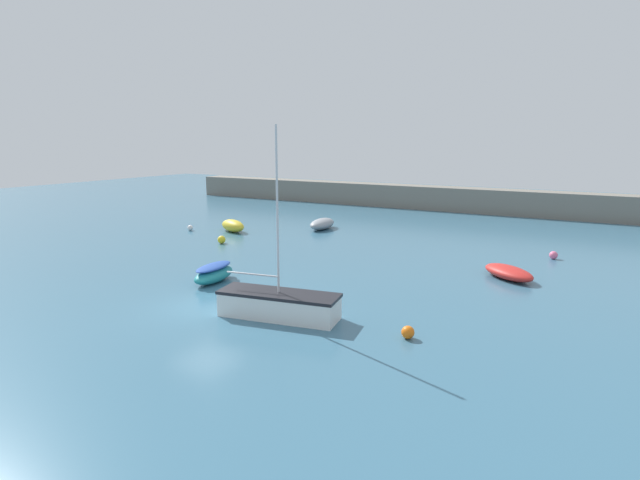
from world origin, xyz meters
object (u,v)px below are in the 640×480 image
(rowboat_white_midwater, at_px, (322,224))
(mooring_buoy_pink, at_px, (553,255))
(rowboat_with_red_cover, at_px, (214,273))
(open_tender_yellow, at_px, (509,272))
(mooring_buoy_white, at_px, (190,228))
(rowboat_blue_near, at_px, (233,226))
(sailboat_tall_mast, at_px, (279,304))
(mooring_buoy_yellow, at_px, (222,240))
(mooring_buoy_orange, at_px, (408,332))

(rowboat_white_midwater, relative_size, mooring_buoy_pink, 6.88)
(rowboat_with_red_cover, height_order, mooring_buoy_pink, rowboat_with_red_cover)
(open_tender_yellow, height_order, mooring_buoy_white, open_tender_yellow)
(rowboat_blue_near, bearing_deg, mooring_buoy_pink, -150.42)
(sailboat_tall_mast, bearing_deg, mooring_buoy_white, 133.23)
(rowboat_blue_near, bearing_deg, open_tender_yellow, -165.84)
(rowboat_white_midwater, height_order, mooring_buoy_pink, rowboat_white_midwater)
(rowboat_blue_near, distance_m, mooring_buoy_white, 3.33)
(rowboat_blue_near, relative_size, mooring_buoy_yellow, 5.61)
(mooring_buoy_pink, bearing_deg, open_tender_yellow, -105.38)
(sailboat_tall_mast, bearing_deg, rowboat_blue_near, 124.56)
(rowboat_with_red_cover, bearing_deg, mooring_buoy_orange, 72.98)
(sailboat_tall_mast, bearing_deg, rowboat_white_midwater, 104.37)
(open_tender_yellow, relative_size, mooring_buoy_pink, 6.92)
(rowboat_white_midwater, relative_size, mooring_buoy_yellow, 6.06)
(rowboat_white_midwater, height_order, rowboat_blue_near, rowboat_blue_near)
(mooring_buoy_pink, relative_size, mooring_buoy_white, 1.09)
(sailboat_tall_mast, bearing_deg, mooring_buoy_yellow, 128.96)
(sailboat_tall_mast, xyz_separation_m, rowboat_blue_near, (-13.34, 13.48, -0.08))
(rowboat_with_red_cover, bearing_deg, mooring_buoy_yellow, -147.70)
(mooring_buoy_white, bearing_deg, sailboat_tall_mast, -36.63)
(mooring_buoy_orange, relative_size, mooring_buoy_yellow, 0.87)
(open_tender_yellow, xyz_separation_m, mooring_buoy_yellow, (-17.94, -0.47, -0.05))
(mooring_buoy_orange, height_order, mooring_buoy_pink, mooring_buoy_pink)
(open_tender_yellow, bearing_deg, mooring_buoy_white, 33.69)
(open_tender_yellow, height_order, rowboat_blue_near, rowboat_blue_near)
(rowboat_white_midwater, bearing_deg, mooring_buoy_white, -60.55)
(rowboat_white_midwater, relative_size, sailboat_tall_mast, 0.44)
(sailboat_tall_mast, height_order, mooring_buoy_orange, sailboat_tall_mast)
(mooring_buoy_orange, distance_m, mooring_buoy_white, 24.46)
(rowboat_with_red_cover, relative_size, open_tender_yellow, 0.88)
(sailboat_tall_mast, distance_m, mooring_buoy_orange, 5.08)
(rowboat_with_red_cover, bearing_deg, mooring_buoy_white, -137.72)
(rowboat_blue_near, bearing_deg, mooring_buoy_orange, 168.26)
(rowboat_white_midwater, bearing_deg, mooring_buoy_orange, 33.38)
(open_tender_yellow, height_order, mooring_buoy_yellow, open_tender_yellow)
(rowboat_white_midwater, distance_m, sailboat_tall_mast, 19.44)
(rowboat_white_midwater, xyz_separation_m, mooring_buoy_pink, (16.36, -1.93, -0.18))
(mooring_buoy_orange, xyz_separation_m, mooring_buoy_pink, (3.25, 15.30, 0.00))
(sailboat_tall_mast, bearing_deg, mooring_buoy_orange, -4.91)
(rowboat_with_red_cover, height_order, rowboat_blue_near, rowboat_blue_near)
(open_tender_yellow, xyz_separation_m, rowboat_white_midwater, (-14.82, 7.53, 0.10))
(mooring_buoy_yellow, bearing_deg, rowboat_blue_near, 119.60)
(mooring_buoy_pink, distance_m, mooring_buoy_yellow, 20.41)
(sailboat_tall_mast, relative_size, mooring_buoy_white, 17.12)
(mooring_buoy_orange, bearing_deg, rowboat_with_red_cover, 169.08)
(mooring_buoy_pink, bearing_deg, mooring_buoy_yellow, -162.68)
(mooring_buoy_pink, height_order, mooring_buoy_white, mooring_buoy_pink)
(mooring_buoy_yellow, distance_m, mooring_buoy_white, 5.79)
(rowboat_with_red_cover, height_order, open_tender_yellow, rowboat_with_red_cover)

